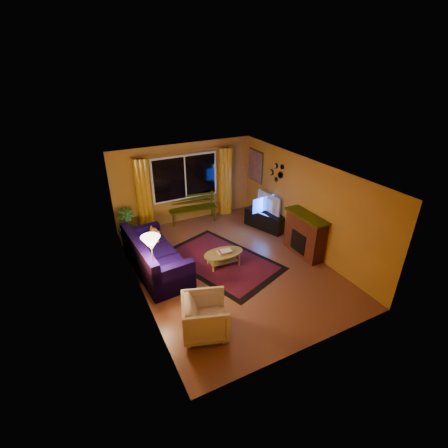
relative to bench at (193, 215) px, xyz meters
name	(u,v)px	position (x,y,z in m)	size (l,w,h in m)	color
floor	(229,265)	(-0.13, -2.75, -0.24)	(4.50, 6.00, 0.02)	brown
ceiling	(230,171)	(-0.13, -2.75, 2.28)	(4.50, 6.00, 0.02)	white
wall_back	(185,183)	(-0.13, 0.26, 1.02)	(4.50, 0.02, 2.50)	#BF822C
wall_left	(135,243)	(-2.39, -2.75, 1.02)	(0.02, 6.00, 2.50)	#BF822C
wall_right	(304,204)	(2.13, -2.75, 1.02)	(0.02, 6.00, 2.50)	#BF822C
window	(185,178)	(-0.13, 0.19, 1.22)	(2.00, 0.02, 1.30)	black
curtain_rod	(184,152)	(-0.13, 0.15, 2.02)	(0.03, 0.03, 3.20)	#BF8C3F
curtain_left	(144,196)	(-1.48, 0.13, 0.89)	(0.36, 0.36, 2.24)	orange
curtain_right	(225,182)	(1.22, 0.13, 0.89)	(0.36, 0.36, 2.24)	orange
bench	(193,215)	(0.00, 0.00, 0.00)	(1.51, 0.44, 0.45)	#2F3503
potted_plant	(127,225)	(-2.13, -0.25, 0.25)	(0.53, 0.53, 0.95)	#235B1E
sofa	(156,254)	(-1.83, -2.14, 0.25)	(1.00, 2.34, 0.95)	#0C0337
dog	(151,237)	(-1.78, -1.61, 0.47)	(0.30, 0.41, 0.45)	#915521
armchair	(205,315)	(-1.60, -4.56, 0.20)	(0.84, 0.78, 0.86)	beige
floor_lamp	(154,268)	(-2.13, -3.10, 0.54)	(0.25, 0.25, 1.53)	#BF8C3F
rug	(221,261)	(-0.24, -2.50, -0.22)	(1.88, 2.97, 0.02)	maroon
coffee_table	(224,259)	(-0.26, -2.67, -0.04)	(1.03, 1.03, 0.38)	#988949
tv_console	(265,220)	(1.81, -1.43, 0.04)	(0.43, 1.30, 0.54)	black
television	(266,204)	(1.81, -1.43, 0.60)	(0.99, 0.13, 0.57)	black
fireplace	(305,236)	(1.92, -3.15, 0.32)	(0.40, 1.20, 1.10)	maroon
mirror_cluster	(276,171)	(2.08, -1.45, 1.57)	(0.06, 0.60, 0.56)	black
painting	(255,166)	(2.09, -0.30, 1.42)	(0.04, 0.76, 0.96)	#CF5E12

